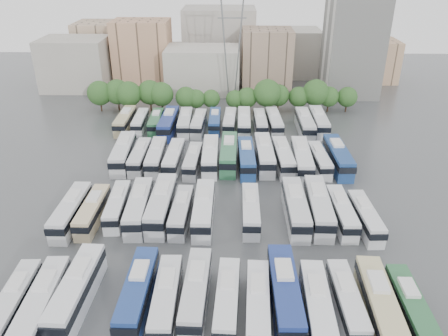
{
  "coord_description": "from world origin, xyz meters",
  "views": [
    {
      "loc": [
        2.13,
        -60.23,
        36.14
      ],
      "look_at": [
        0.88,
        5.39,
        3.0
      ],
      "focal_mm": 35.0,
      "sensor_mm": 36.0,
      "label": 1
    }
  ],
  "objects_px": {
    "bus_r2_s7": "(229,153)",
    "bus_r3_s5": "(199,123)",
    "bus_r0_s13": "(411,308)",
    "bus_r3_s1": "(140,121)",
    "bus_r1_s0": "(71,211)",
    "bus_r1_s8": "(251,210)",
    "bus_r2_s5": "(193,160)",
    "bus_r3_s13": "(319,121)",
    "bus_r1_s3": "(139,207)",
    "bus_r2_s4": "(174,158)",
    "bus_r1_s5": "(181,211)",
    "bus_r2_s6": "(210,156)",
    "bus_r0_s7": "(227,300)",
    "bus_r0_s9": "(285,293)",
    "bus_r1_s11": "(318,206)",
    "bus_r0_s6": "(196,292)",
    "bus_r0_s12": "(379,305)",
    "bus_r2_s10": "(283,157)",
    "bus_r3_s7": "(230,121)",
    "apartment_tower": "(353,46)",
    "bus_r1_s6": "(204,209)",
    "bus_r2_s1": "(123,153)",
    "bus_r1_s2": "(118,206)",
    "bus_r0_s10": "(317,308)",
    "bus_r3_s4": "(185,122)",
    "bus_r2_s8": "(246,157)",
    "bus_r0_s4": "(138,292)",
    "bus_r2_s3": "(156,156)",
    "bus_r0_s11": "(347,301)",
    "bus_r0_s8": "(258,304)",
    "bus_r3_s9": "(260,122)",
    "bus_r1_s10": "(296,208)",
    "bus_r0_s2": "(77,290)",
    "bus_r2_s12": "(319,160)",
    "bus_r3_s0": "(125,120)",
    "bus_r3_s6": "(215,121)",
    "electricity_pylon": "(232,28)",
    "bus_r3_s8": "(244,122)",
    "bus_r0_s5": "(166,298)",
    "bus_r2_s13": "(338,156)",
    "bus_r3_s12": "(305,124)",
    "bus_r3_s2": "(156,122)",
    "bus_r3_s10": "(274,122)",
    "bus_r1_s12": "(341,212)",
    "bus_r2_s11": "(302,159)"
  },
  "relations": [
    {
      "from": "bus_r2_s7",
      "to": "bus_r3_s5",
      "type": "xyz_separation_m",
      "value": [
        -6.76,
        16.34,
        -0.32
      ]
    },
    {
      "from": "bus_r0_s13",
      "to": "bus_r3_s1",
      "type": "relative_size",
      "value": 1.04
    },
    {
      "from": "bus_r1_s0",
      "to": "bus_r1_s8",
      "type": "xyz_separation_m",
      "value": [
        26.23,
        0.97,
        -0.14
      ]
    },
    {
      "from": "bus_r2_s5",
      "to": "bus_r3_s13",
      "type": "relative_size",
      "value": 0.85
    },
    {
      "from": "bus_r1_s3",
      "to": "bus_r2_s4",
      "type": "relative_size",
      "value": 1.09
    },
    {
      "from": "bus_r1_s8",
      "to": "bus_r3_s1",
      "type": "bearing_deg",
      "value": 123.12
    },
    {
      "from": "bus_r1_s5",
      "to": "bus_r2_s7",
      "type": "relative_size",
      "value": 0.83
    },
    {
      "from": "bus_r2_s6",
      "to": "bus_r0_s7",
      "type": "bearing_deg",
      "value": -85.07
    },
    {
      "from": "bus_r0_s9",
      "to": "bus_r1_s11",
      "type": "height_order",
      "value": "bus_r1_s11"
    },
    {
      "from": "bus_r0_s6",
      "to": "bus_r0_s12",
      "type": "distance_m",
      "value": 19.91
    },
    {
      "from": "bus_r2_s10",
      "to": "bus_r3_s7",
      "type": "relative_size",
      "value": 1.1
    },
    {
      "from": "apartment_tower",
      "to": "bus_r0_s7",
      "type": "relative_size",
      "value": 2.29
    },
    {
      "from": "bus_r1_s6",
      "to": "bus_r2_s1",
      "type": "bearing_deg",
      "value": 130.51
    },
    {
      "from": "bus_r1_s2",
      "to": "bus_r0_s10",
      "type": "bearing_deg",
      "value": -40.65
    },
    {
      "from": "bus_r3_s4",
      "to": "bus_r2_s8",
      "type": "bearing_deg",
      "value": -55.36
    },
    {
      "from": "bus_r0_s4",
      "to": "bus_r1_s8",
      "type": "bearing_deg",
      "value": 54.03
    },
    {
      "from": "bus_r2_s3",
      "to": "bus_r0_s9",
      "type": "bearing_deg",
      "value": -61.56
    },
    {
      "from": "bus_r0_s11",
      "to": "bus_r1_s0",
      "type": "xyz_separation_m",
      "value": [
        -36.05,
        17.39,
        0.19
      ]
    },
    {
      "from": "bus_r1_s6",
      "to": "bus_r2_s6",
      "type": "height_order",
      "value": "bus_r2_s6"
    },
    {
      "from": "bus_r0_s8",
      "to": "bus_r2_s3",
      "type": "xyz_separation_m",
      "value": [
        -16.86,
        36.89,
        0.09
      ]
    },
    {
      "from": "bus_r0_s9",
      "to": "bus_r0_s8",
      "type": "bearing_deg",
      "value": -154.94
    },
    {
      "from": "bus_r3_s9",
      "to": "bus_r2_s10",
      "type": "bearing_deg",
      "value": -81.19
    },
    {
      "from": "bus_r0_s10",
      "to": "bus_r1_s10",
      "type": "relative_size",
      "value": 0.93
    },
    {
      "from": "bus_r0_s2",
      "to": "bus_r2_s12",
      "type": "height_order",
      "value": "bus_r0_s2"
    },
    {
      "from": "bus_r2_s7",
      "to": "bus_r3_s0",
      "type": "relative_size",
      "value": 1.1
    },
    {
      "from": "bus_r1_s2",
      "to": "bus_r2_s4",
      "type": "distance_m",
      "value": 17.82
    },
    {
      "from": "bus_r2_s7",
      "to": "bus_r2_s10",
      "type": "bearing_deg",
      "value": -4.71
    },
    {
      "from": "bus_r2_s5",
      "to": "bus_r2_s1",
      "type": "bearing_deg",
      "value": 173.33
    },
    {
      "from": "bus_r2_s10",
      "to": "bus_r3_s9",
      "type": "bearing_deg",
      "value": 97.07
    },
    {
      "from": "bus_r3_s6",
      "to": "bus_r3_s9",
      "type": "distance_m",
      "value": 10.11
    },
    {
      "from": "bus_r0_s2",
      "to": "bus_r1_s6",
      "type": "distance_m",
      "value": 21.76
    },
    {
      "from": "electricity_pylon",
      "to": "bus_r0_s4",
      "type": "height_order",
      "value": "electricity_pylon"
    },
    {
      "from": "bus_r1_s8",
      "to": "bus_r3_s8",
      "type": "relative_size",
      "value": 0.92
    },
    {
      "from": "bus_r0_s8",
      "to": "bus_r2_s5",
      "type": "distance_m",
      "value": 37.05
    },
    {
      "from": "bus_r0_s5",
      "to": "bus_r1_s5",
      "type": "relative_size",
      "value": 1.04
    },
    {
      "from": "bus_r0_s8",
      "to": "bus_r0_s13",
      "type": "distance_m",
      "value": 16.33
    },
    {
      "from": "bus_r2_s4",
      "to": "bus_r2_s13",
      "type": "height_order",
      "value": "bus_r2_s13"
    },
    {
      "from": "bus_r0_s4",
      "to": "bus_r0_s11",
      "type": "bearing_deg",
      "value": -1.09
    },
    {
      "from": "bus_r2_s8",
      "to": "bus_r3_s12",
      "type": "xyz_separation_m",
      "value": [
        13.19,
        17.29,
        0.07
      ]
    },
    {
      "from": "bus_r3_s6",
      "to": "bus_r3_s2",
      "type": "bearing_deg",
      "value": -176.95
    },
    {
      "from": "bus_r2_s13",
      "to": "bus_r3_s13",
      "type": "distance_m",
      "value": 18.23
    },
    {
      "from": "bus_r1_s11",
      "to": "bus_r3_s8",
      "type": "height_order",
      "value": "bus_r1_s11"
    },
    {
      "from": "bus_r3_s10",
      "to": "bus_r0_s4",
      "type": "bearing_deg",
      "value": -112.54
    },
    {
      "from": "bus_r2_s6",
      "to": "electricity_pylon",
      "type": "bearing_deg",
      "value": 83.65
    },
    {
      "from": "bus_r0_s11",
      "to": "bus_r2_s3",
      "type": "relative_size",
      "value": 0.92
    },
    {
      "from": "bus_r1_s3",
      "to": "bus_r1_s12",
      "type": "bearing_deg",
      "value": -3.21
    },
    {
      "from": "bus_r2_s7",
      "to": "bus_r2_s11",
      "type": "bearing_deg",
      "value": -7.5
    },
    {
      "from": "bus_r1_s11",
      "to": "bus_r3_s2",
      "type": "distance_m",
      "value": 46.3
    },
    {
      "from": "bus_r1_s12",
      "to": "bus_r2_s5",
      "type": "height_order",
      "value": "bus_r1_s12"
    },
    {
      "from": "bus_r0_s10",
      "to": "bus_r2_s6",
      "type": "relative_size",
      "value": 0.96
    }
  ]
}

